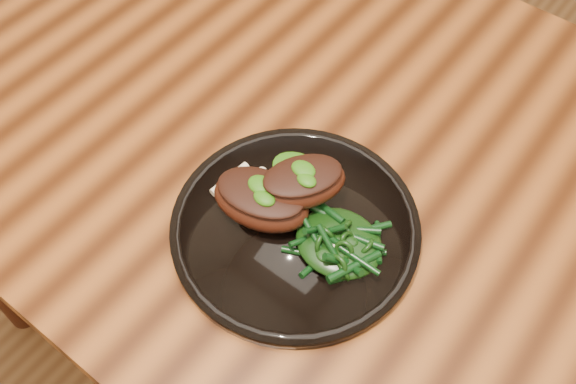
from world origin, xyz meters
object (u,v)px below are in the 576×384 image
Objects in this scene: plate at (295,227)px; lamb_chop_front at (260,199)px; desk at (428,238)px; greens_heap at (339,240)px.

plate is 0.05m from lamb_chop_front.
desk is at bearing 50.68° from plate.
greens_heap reaches higher than plate.
lamb_chop_front reaches higher than desk.
plate is 0.06m from greens_heap.
plate is (-0.11, -0.14, 0.09)m from desk.
desk is 16.04× the size of greens_heap.
desk is 12.54× the size of lamb_chop_front.
plate is 2.25× the size of lamb_chop_front.
desk is 0.20m from plate.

